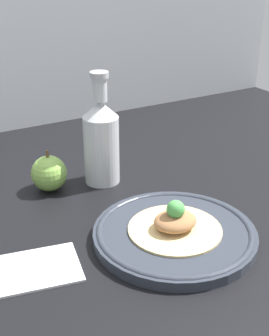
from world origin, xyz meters
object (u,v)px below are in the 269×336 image
cider_bottle (101,139)px  apple (49,173)px  plated_food (175,223)px  plate (175,233)px

cider_bottle → apple: bearing=170.6°
plated_food → apple: size_ratio=1.83×
apple → plated_food: bearing=-66.7°
plate → apple: apple is taller
plate → apple: bearing=113.3°
cider_bottle → apple: cider_bottle is taller
cider_bottle → plated_food: bearing=-88.1°
plated_food → apple: bearing=113.3°
plated_food → cider_bottle: bearing=91.9°
plated_food → cider_bottle: size_ratio=0.68×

